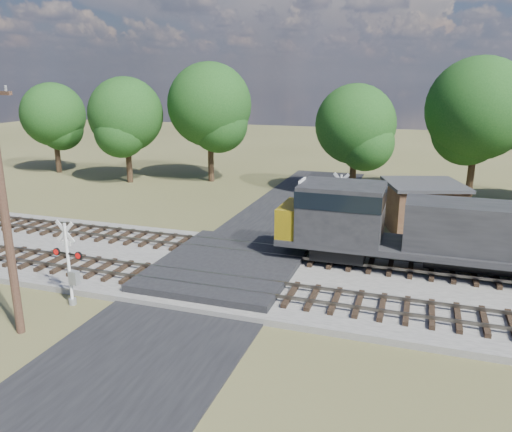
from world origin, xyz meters
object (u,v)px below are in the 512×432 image
(crossing_signal_near, at_px, (71,271))
(equipment_shed, at_px, (423,206))
(crossing_signal_far, at_px, (338,211))
(utility_pole, at_px, (3,204))

(crossing_signal_near, relative_size, equipment_shed, 0.66)
(crossing_signal_far, distance_m, utility_pole, 19.32)
(crossing_signal_near, xyz_separation_m, crossing_signal_far, (9.50, 13.46, 0.11))
(crossing_signal_near, height_order, crossing_signal_far, crossing_signal_far)
(crossing_signal_near, xyz_separation_m, utility_pole, (-0.39, -2.75, 3.64))
(crossing_signal_far, relative_size, utility_pole, 0.42)
(crossing_signal_near, distance_m, utility_pole, 4.58)
(crossing_signal_far, xyz_separation_m, equipment_shed, (4.99, 3.31, -0.11))
(crossing_signal_far, distance_m, equipment_shed, 5.99)
(utility_pole, height_order, equipment_shed, utility_pole)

